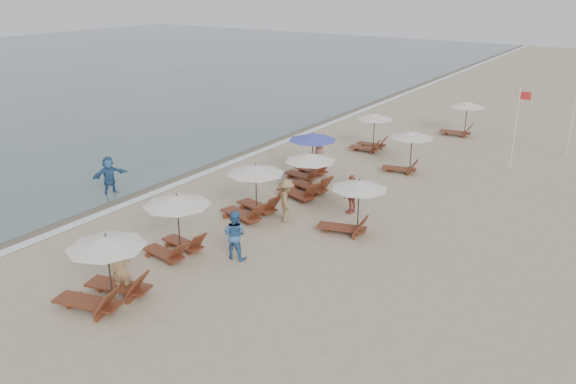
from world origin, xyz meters
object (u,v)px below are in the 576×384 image
Objects in this scene: lounger_station_5 at (371,130)px; inland_station_0 at (352,201)px; flag_pole_near at (516,125)px; lounger_station_4 at (309,153)px; waterline_walker at (109,175)px; lounger_station_1 at (175,222)px; inland_station_1 at (408,145)px; lounger_station_3 at (306,174)px; beachgoer_near at (121,269)px; beachgoer_mid_a at (235,235)px; lounger_station_2 at (252,190)px; inland_station_2 at (463,115)px; beachgoer_mid_b at (286,201)px; beachgoer_far_a at (352,194)px; lounger_station_0 at (104,271)px; beachgoer_far_b at (319,155)px.

lounger_station_5 reaches higher than inland_station_0.
lounger_station_4 is at bearing -139.19° from flag_pole_near.
lounger_station_4 is at bearing -24.70° from waterline_walker.
inland_station_1 is at bearing 76.94° from lounger_station_1.
lounger_station_3 is at bearing -84.22° from lounger_station_5.
beachgoer_mid_a reaches higher than beachgoer_near.
lounger_station_2 is 1.07× the size of inland_station_1.
inland_station_1 and inland_station_2 have the same top height.
lounger_station_1 is 0.59× the size of flag_pole_near.
lounger_station_1 is at bearing -129.68° from inland_station_0.
inland_station_2 is at bearing -46.86° from beachgoer_mid_b.
waterline_walker is (-6.95, -13.47, -0.29)m from lounger_station_5.
lounger_station_1 is at bearing -103.06° from inland_station_1.
lounger_station_3 is 1.07× the size of inland_station_1.
beachgoer_far_a is at bearing -36.66° from lounger_station_4.
lounger_station_0 is 1.87× the size of beachgoer_far_b.
inland_station_1 is 0.95× the size of inland_station_2.
beachgoer_mid_b is (-1.54, -17.86, -0.46)m from inland_station_2.
lounger_station_4 is at bearing -137.10° from inland_station_1.
beachgoer_mid_b is at bearing -139.90° from beachgoer_far_b.
lounger_station_0 reaches higher than beachgoer_mid_a.
lounger_station_4 is at bearing -146.66° from beachgoer_far_b.
beachgoer_near is 0.99× the size of waterline_walker.
inland_station_1 is at bearing -167.13° from beachgoer_far_a.
lounger_station_1 is at bearing -113.75° from flag_pole_near.
beachgoer_far_a is (-0.99, 1.91, -0.52)m from inland_station_0.
waterline_walker is at bearing -168.75° from inland_station_0.
inland_station_2 is 11.70m from beachgoer_far_b.
inland_station_2 is at bearing 80.56° from lounger_station_2.
beachgoer_mid_a is at bearing 73.59° from lounger_station_0.
beachgoer_near is 10.64m from beachgoer_far_a.
inland_station_2 is at bearing -168.11° from beachgoer_far_a.
beachgoer_near is at bearing -4.83° from beachgoer_far_a.
beachgoer_far_a is (2.87, 10.90, -0.28)m from lounger_station_0.
lounger_station_2 reaches higher than lounger_station_5.
lounger_station_3 reaches higher than beachgoer_near.
inland_station_1 reaches higher than lounger_station_3.
lounger_station_5 is 1.29× the size of beachgoer_mid_a.
flag_pole_near is (7.52, 12.85, 1.23)m from lounger_station_2.
beachgoer_mid_a and beachgoer_mid_b have the same top height.
inland_station_2 reaches higher than beachgoer_far_a.
lounger_station_1 is at bearing 67.95° from beachgoer_near.
beachgoer_near is 14.91m from beachgoer_far_b.
waterline_walker is 20.64m from flag_pole_near.
beachgoer_far_a is at bearing -50.69° from waterline_walker.
lounger_station_3 is 0.63× the size of flag_pole_near.
waterline_walker is at bearing -57.48° from beachgoer_far_a.
lounger_station_2 is 1.58× the size of beachgoer_far_a.
beachgoer_mid_a reaches higher than beachgoer_far_b.
lounger_station_1 reaches higher than inland_station_0.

